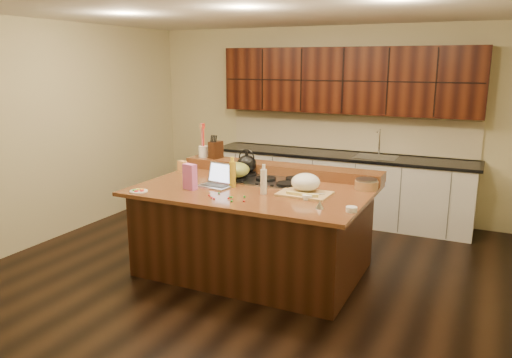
% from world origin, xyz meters
% --- Properties ---
extents(room, '(5.52, 5.02, 2.72)m').
position_xyz_m(room, '(0.00, 0.00, 1.35)').
color(room, black).
rests_on(room, ground).
extents(island, '(2.40, 1.60, 0.92)m').
position_xyz_m(island, '(0.00, 0.00, 0.46)').
color(island, black).
rests_on(island, ground).
extents(back_ledge, '(2.40, 0.30, 0.12)m').
position_xyz_m(back_ledge, '(0.00, 0.70, 0.98)').
color(back_ledge, '#301C0A').
rests_on(back_ledge, island).
extents(cooktop, '(0.92, 0.52, 0.05)m').
position_xyz_m(cooktop, '(0.00, 0.30, 0.94)').
color(cooktop, gray).
rests_on(cooktop, island).
extents(back_counter, '(3.70, 0.66, 2.40)m').
position_xyz_m(back_counter, '(0.30, 2.23, 0.98)').
color(back_counter, silver).
rests_on(back_counter, ground).
extents(kettle, '(0.27, 0.27, 0.20)m').
position_xyz_m(kettle, '(-0.30, 0.43, 1.07)').
color(kettle, black).
rests_on(kettle, cooktop).
extents(green_bowl, '(0.31, 0.31, 0.16)m').
position_xyz_m(green_bowl, '(-0.30, 0.17, 1.05)').
color(green_bowl, olive).
rests_on(green_bowl, cooktop).
extents(laptop, '(0.37, 0.31, 0.24)m').
position_xyz_m(laptop, '(-0.37, -0.10, 0.98)').
color(laptop, '#B7B7BC').
rests_on(laptop, island).
extents(oil_bottle, '(0.08, 0.08, 0.27)m').
position_xyz_m(oil_bottle, '(-0.21, -0.08, 1.06)').
color(oil_bottle, gold).
rests_on(oil_bottle, island).
extents(vinegar_bottle, '(0.08, 0.08, 0.25)m').
position_xyz_m(vinegar_bottle, '(0.20, -0.19, 1.04)').
color(vinegar_bottle, silver).
rests_on(vinegar_bottle, island).
extents(wooden_tray, '(0.51, 0.40, 0.20)m').
position_xyz_m(wooden_tray, '(0.57, -0.00, 1.01)').
color(wooden_tray, tan).
rests_on(wooden_tray, island).
extents(ramekin_a, '(0.11, 0.11, 0.04)m').
position_xyz_m(ramekin_a, '(1.15, -0.41, 0.94)').
color(ramekin_a, white).
rests_on(ramekin_a, island).
extents(ramekin_b, '(0.13, 0.13, 0.04)m').
position_xyz_m(ramekin_b, '(0.66, -0.20, 0.94)').
color(ramekin_b, white).
rests_on(ramekin_b, island).
extents(ramekin_c, '(0.13, 0.13, 0.04)m').
position_xyz_m(ramekin_c, '(0.54, 0.21, 0.94)').
color(ramekin_c, white).
rests_on(ramekin_c, island).
extents(strainer_bowl, '(0.32, 0.32, 0.09)m').
position_xyz_m(strainer_bowl, '(1.08, 0.43, 0.97)').
color(strainer_bowl, '#996B3F').
rests_on(strainer_bowl, island).
extents(kitchen_timer, '(0.09, 0.09, 0.07)m').
position_xyz_m(kitchen_timer, '(0.86, -0.44, 0.96)').
color(kitchen_timer, silver).
rests_on(kitchen_timer, island).
extents(pink_bag, '(0.16, 0.11, 0.26)m').
position_xyz_m(pink_bag, '(-0.56, -0.35, 1.05)').
color(pink_bag, '#C95EA5').
rests_on(pink_bag, island).
extents(candy_plate, '(0.22, 0.22, 0.01)m').
position_xyz_m(candy_plate, '(-0.98, -0.66, 0.93)').
color(candy_plate, white).
rests_on(candy_plate, island).
extents(package_box, '(0.10, 0.08, 0.13)m').
position_xyz_m(package_box, '(-1.11, 0.32, 0.99)').
color(package_box, '#F4AA56').
rests_on(package_box, island).
extents(utensil_crock, '(0.13, 0.13, 0.14)m').
position_xyz_m(utensil_crock, '(-1.04, 0.70, 1.11)').
color(utensil_crock, white).
rests_on(utensil_crock, back_ledge).
extents(knife_block, '(0.14, 0.19, 0.21)m').
position_xyz_m(knife_block, '(-0.86, 0.70, 1.14)').
color(knife_block, black).
rests_on(knife_block, back_ledge).
extents(gumdrop_0, '(0.02, 0.02, 0.02)m').
position_xyz_m(gumdrop_0, '(0.16, -0.54, 0.93)').
color(gumdrop_0, red).
rests_on(gumdrop_0, island).
extents(gumdrop_1, '(0.02, 0.02, 0.02)m').
position_xyz_m(gumdrop_1, '(-0.03, -0.48, 0.93)').
color(gumdrop_1, '#198C26').
rests_on(gumdrop_1, island).
extents(gumdrop_2, '(0.02, 0.02, 0.02)m').
position_xyz_m(gumdrop_2, '(-0.14, -0.59, 0.93)').
color(gumdrop_2, red).
rests_on(gumdrop_2, island).
extents(gumdrop_3, '(0.02, 0.02, 0.02)m').
position_xyz_m(gumdrop_3, '(-0.20, -0.38, 0.93)').
color(gumdrop_3, '#198C26').
rests_on(gumdrop_3, island).
extents(gumdrop_4, '(0.02, 0.02, 0.02)m').
position_xyz_m(gumdrop_4, '(-0.24, -0.51, 0.93)').
color(gumdrop_4, red).
rests_on(gumdrop_4, island).
extents(gumdrop_5, '(0.02, 0.02, 0.02)m').
position_xyz_m(gumdrop_5, '(0.09, -0.40, 0.93)').
color(gumdrop_5, '#198C26').
rests_on(gumdrop_5, island).
extents(gumdrop_6, '(0.02, 0.02, 0.02)m').
position_xyz_m(gumdrop_6, '(-0.02, -0.51, 0.93)').
color(gumdrop_6, red).
rests_on(gumdrop_6, island).
extents(gumdrop_7, '(0.02, 0.02, 0.02)m').
position_xyz_m(gumdrop_7, '(0.06, -0.60, 0.93)').
color(gumdrop_7, '#198C26').
rests_on(gumdrop_7, island).
extents(gumdrop_8, '(0.02, 0.02, 0.02)m').
position_xyz_m(gumdrop_8, '(-0.18, -0.57, 0.93)').
color(gumdrop_8, red).
rests_on(gumdrop_8, island).
extents(gumdrop_9, '(0.02, 0.02, 0.02)m').
position_xyz_m(gumdrop_9, '(-0.01, -0.48, 0.93)').
color(gumdrop_9, '#198C26').
rests_on(gumdrop_9, island).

